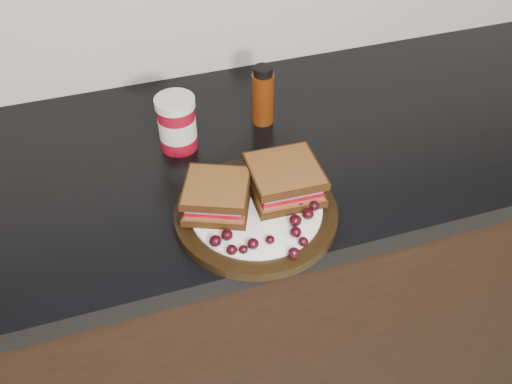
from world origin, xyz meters
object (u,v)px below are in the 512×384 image
(sandwich_left, at_px, (217,196))
(plate, at_px, (256,214))
(oil_bottle, at_px, (263,95))
(condiment_jar, at_px, (177,123))

(sandwich_left, bearing_deg, plate, 2.62)
(oil_bottle, bearing_deg, condiment_jar, -170.34)
(oil_bottle, bearing_deg, sandwich_left, -123.70)
(sandwich_left, bearing_deg, condiment_jar, 118.68)
(plate, height_order, sandwich_left, sandwich_left)
(condiment_jar, bearing_deg, plate, -70.47)
(plate, height_order, oil_bottle, oil_bottle)
(plate, bearing_deg, oil_bottle, 69.27)
(condiment_jar, distance_m, oil_bottle, 0.19)
(sandwich_left, distance_m, condiment_jar, 0.21)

